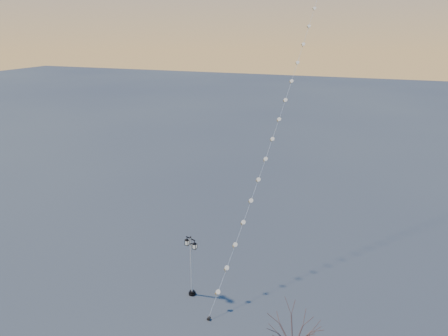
% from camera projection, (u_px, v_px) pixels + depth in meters
% --- Properties ---
extents(street_lamp, '(1.14, 0.72, 4.72)m').
position_uv_depth(street_lamp, '(191.00, 263.00, 29.49)').
color(street_lamp, black).
rests_on(street_lamp, ground).
extents(kite_train, '(5.17, 33.46, 37.86)m').
position_uv_depth(kite_train, '(305.00, 22.00, 35.45)').
color(kite_train, black).
rests_on(kite_train, ground).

